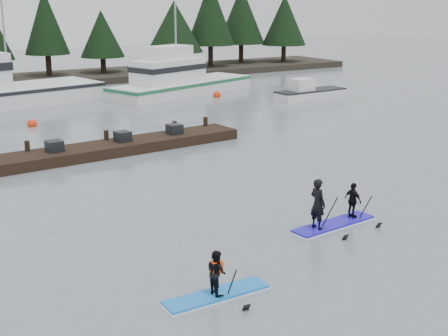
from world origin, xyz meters
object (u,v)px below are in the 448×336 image
floating_dock (95,151)px  paddleboard_duo (332,209)px  fishing_boat_medium (179,87)px  paddleboard_solo (217,281)px

floating_dock → paddleboard_duo: size_ratio=4.76×
fishing_boat_medium → paddleboard_duo: 30.06m
fishing_boat_medium → paddleboard_duo: bearing=-126.2°
paddleboard_duo → paddleboard_solo: bearing=-163.6°
floating_dock → fishing_boat_medium: bearing=46.2°
fishing_boat_medium → floating_dock: bearing=-147.7°
fishing_boat_medium → paddleboard_duo: (-9.26, -28.59, 0.09)m
paddleboard_solo → paddleboard_duo: bearing=21.5°
fishing_boat_medium → floating_dock: (-12.60, -15.28, -0.28)m
floating_dock → paddleboard_duo: bearing=-80.2°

